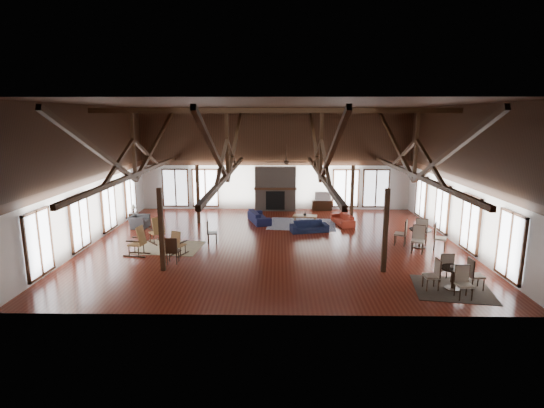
{
  "coord_description": "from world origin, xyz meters",
  "views": [
    {
      "loc": [
        0.21,
        -18.09,
        5.52
      ],
      "look_at": [
        -0.1,
        1.0,
        1.55
      ],
      "focal_mm": 28.0,
      "sensor_mm": 36.0,
      "label": 1
    }
  ],
  "objects_px": {
    "sofa_orange": "(343,219)",
    "coffee_table": "(305,217)",
    "sofa_navy_left": "(259,217)",
    "sofa_navy_front": "(309,227)",
    "cafe_table_near": "(454,274)",
    "armchair": "(139,222)",
    "cafe_table_far": "(420,235)",
    "tv_console": "(322,205)"
  },
  "relations": [
    {
      "from": "armchair",
      "to": "coffee_table",
      "type": "bearing_deg",
      "value": -80.63
    },
    {
      "from": "sofa_navy_left",
      "to": "coffee_table",
      "type": "relative_size",
      "value": 1.57
    },
    {
      "from": "sofa_orange",
      "to": "coffee_table",
      "type": "xyz_separation_m",
      "value": [
        -1.97,
        -0.06,
        0.14
      ]
    },
    {
      "from": "sofa_navy_left",
      "to": "armchair",
      "type": "relative_size",
      "value": 2.15
    },
    {
      "from": "armchair",
      "to": "tv_console",
      "type": "relative_size",
      "value": 0.82
    },
    {
      "from": "sofa_navy_front",
      "to": "cafe_table_near",
      "type": "relative_size",
      "value": 0.94
    },
    {
      "from": "sofa_navy_front",
      "to": "cafe_table_near",
      "type": "distance_m",
      "value": 8.07
    },
    {
      "from": "sofa_navy_front",
      "to": "tv_console",
      "type": "xyz_separation_m",
      "value": [
        1.09,
        4.91,
        0.03
      ]
    },
    {
      "from": "sofa_navy_left",
      "to": "sofa_orange",
      "type": "relative_size",
      "value": 1.12
    },
    {
      "from": "sofa_navy_front",
      "to": "armchair",
      "type": "relative_size",
      "value": 1.91
    },
    {
      "from": "cafe_table_far",
      "to": "sofa_navy_left",
      "type": "bearing_deg",
      "value": 148.74
    },
    {
      "from": "sofa_orange",
      "to": "cafe_table_near",
      "type": "xyz_separation_m",
      "value": [
        2.33,
        -8.44,
        0.24
      ]
    },
    {
      "from": "sofa_orange",
      "to": "cafe_table_far",
      "type": "relative_size",
      "value": 0.85
    },
    {
      "from": "sofa_orange",
      "to": "armchair",
      "type": "bearing_deg",
      "value": -97.14
    },
    {
      "from": "sofa_navy_left",
      "to": "coffee_table",
      "type": "xyz_separation_m",
      "value": [
        2.39,
        -0.42,
        0.11
      ]
    },
    {
      "from": "sofa_navy_front",
      "to": "sofa_orange",
      "type": "height_order",
      "value": "sofa_orange"
    },
    {
      "from": "coffee_table",
      "to": "cafe_table_near",
      "type": "height_order",
      "value": "cafe_table_near"
    },
    {
      "from": "coffee_table",
      "to": "cafe_table_far",
      "type": "bearing_deg",
      "value": -30.36
    },
    {
      "from": "cafe_table_far",
      "to": "sofa_navy_front",
      "type": "bearing_deg",
      "value": 152.2
    },
    {
      "from": "coffee_table",
      "to": "cafe_table_far",
      "type": "distance_m",
      "value": 6.07
    },
    {
      "from": "sofa_navy_front",
      "to": "cafe_table_far",
      "type": "relative_size",
      "value": 0.85
    },
    {
      "from": "sofa_navy_front",
      "to": "cafe_table_near",
      "type": "height_order",
      "value": "cafe_table_near"
    },
    {
      "from": "sofa_navy_left",
      "to": "cafe_table_near",
      "type": "xyz_separation_m",
      "value": [
        6.7,
        -8.79,
        0.21
      ]
    },
    {
      "from": "sofa_navy_front",
      "to": "sofa_navy_left",
      "type": "distance_m",
      "value": 3.15
    },
    {
      "from": "coffee_table",
      "to": "armchair",
      "type": "height_order",
      "value": "armchair"
    },
    {
      "from": "tv_console",
      "to": "coffee_table",
      "type": "bearing_deg",
      "value": -109.53
    },
    {
      "from": "sofa_orange",
      "to": "sofa_navy_front",
      "type": "bearing_deg",
      "value": -62.14
    },
    {
      "from": "sofa_orange",
      "to": "cafe_table_near",
      "type": "distance_m",
      "value": 8.76
    },
    {
      "from": "cafe_table_near",
      "to": "cafe_table_far",
      "type": "xyz_separation_m",
      "value": [
        0.37,
        4.5,
        0.05
      ]
    },
    {
      "from": "cafe_table_near",
      "to": "armchair",
      "type": "bearing_deg",
      "value": 149.22
    },
    {
      "from": "cafe_table_far",
      "to": "sofa_orange",
      "type": "bearing_deg",
      "value": 124.45
    },
    {
      "from": "sofa_navy_front",
      "to": "sofa_navy_left",
      "type": "bearing_deg",
      "value": 130.86
    },
    {
      "from": "cafe_table_near",
      "to": "tv_console",
      "type": "distance_m",
      "value": 12.21
    },
    {
      "from": "sofa_navy_front",
      "to": "armchair",
      "type": "xyz_separation_m",
      "value": [
        -8.52,
        0.67,
        0.04
      ]
    },
    {
      "from": "sofa_navy_front",
      "to": "armchair",
      "type": "bearing_deg",
      "value": 163.29
    },
    {
      "from": "cafe_table_near",
      "to": "cafe_table_far",
      "type": "bearing_deg",
      "value": 85.27
    },
    {
      "from": "armchair",
      "to": "tv_console",
      "type": "bearing_deg",
      "value": -62.31
    },
    {
      "from": "armchair",
      "to": "tv_console",
      "type": "xyz_separation_m",
      "value": [
        9.62,
        4.25,
        -0.02
      ]
    },
    {
      "from": "sofa_navy_left",
      "to": "sofa_orange",
      "type": "bearing_deg",
      "value": -112.13
    },
    {
      "from": "sofa_navy_left",
      "to": "cafe_table_far",
      "type": "relative_size",
      "value": 0.95
    },
    {
      "from": "armchair",
      "to": "sofa_navy_left",
      "type": "bearing_deg",
      "value": -74.6
    },
    {
      "from": "coffee_table",
      "to": "tv_console",
      "type": "xyz_separation_m",
      "value": [
        1.22,
        3.44,
        -0.12
      ]
    }
  ]
}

